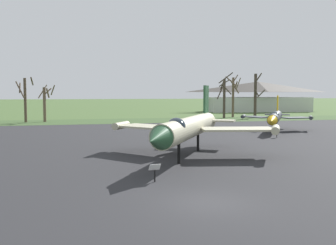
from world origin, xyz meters
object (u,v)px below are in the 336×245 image
jet_fighter_front_left (188,127)px  jet_fighter_front_right (275,117)px  visitor_building (258,97)px  info_placard_front_left (155,170)px  info_placard_front_right (277,132)px

jet_fighter_front_left → jet_fighter_front_right: size_ratio=1.29×
jet_fighter_front_right → visitor_building: visitor_building is taller
info_placard_front_left → visitor_building: visitor_building is taller
jet_fighter_front_right → info_placard_front_right: jet_fighter_front_right is taller
jet_fighter_front_right → visitor_building: bearing=65.6°
jet_fighter_front_left → jet_fighter_front_right: 23.32m
info_placard_front_left → info_placard_front_right: info_placard_front_left is taller
jet_fighter_front_right → jet_fighter_front_left: bearing=-134.9°
info_placard_front_left → jet_fighter_front_right: 31.46m
jet_fighter_front_left → info_placard_front_left: (-4.09, -7.29, -1.65)m
info_placard_front_right → info_placard_front_left: bearing=-134.6°
jet_fighter_front_left → info_placard_front_left: size_ratio=14.57×
visitor_building → jet_fighter_front_right: bearing=-114.4°
jet_fighter_front_left → visitor_building: 76.48m
info_placard_front_left → visitor_building: (42.91, 73.17, 3.28)m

